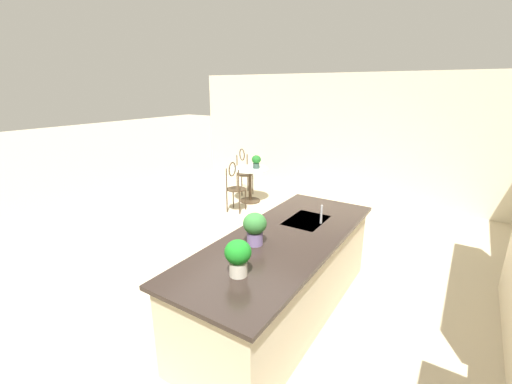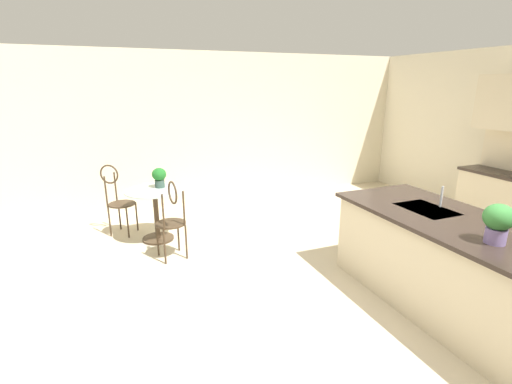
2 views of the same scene
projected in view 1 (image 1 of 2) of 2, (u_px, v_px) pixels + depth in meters
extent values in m
plane|color=beige|center=(236.00, 278.00, 4.41)|extent=(40.00, 40.00, 0.00)
cube|color=beige|center=(348.00, 137.00, 7.43)|extent=(0.12, 7.80, 2.70)
cube|color=beige|center=(283.00, 278.00, 3.60)|extent=(2.70, 0.96, 0.88)
cube|color=#2D231E|center=(284.00, 239.00, 3.46)|extent=(2.80, 1.06, 0.04)
cube|color=#B2B5BA|center=(306.00, 221.00, 3.90)|extent=(0.56, 0.40, 0.03)
cylinder|color=#3D2D1E|center=(250.00, 201.00, 7.36)|extent=(0.44, 0.44, 0.03)
cylinder|color=#3D2D1E|center=(250.00, 185.00, 7.25)|extent=(0.07, 0.07, 0.69)
cylinder|color=#B2C6C1|center=(250.00, 169.00, 7.15)|extent=(0.80, 0.80, 0.01)
cylinder|color=#3D2D1E|center=(253.00, 185.00, 7.80)|extent=(0.03, 0.03, 0.45)
cylinder|color=#3D2D1E|center=(242.00, 186.00, 7.68)|extent=(0.03, 0.03, 0.45)
cylinder|color=#3D2D1E|center=(248.00, 182.00, 8.04)|extent=(0.03, 0.03, 0.45)
cylinder|color=#3D2D1E|center=(237.00, 183.00, 7.92)|extent=(0.03, 0.03, 0.45)
cylinder|color=#3D2D1E|center=(245.00, 174.00, 7.79)|extent=(0.52, 0.52, 0.02)
cylinder|color=#3D2D1E|center=(247.00, 164.00, 7.91)|extent=(0.03, 0.03, 0.45)
cylinder|color=#3D2D1E|center=(237.00, 165.00, 7.80)|extent=(0.03, 0.03, 0.45)
torus|color=#3D2D1E|center=(242.00, 155.00, 7.79)|extent=(0.17, 0.25, 0.28)
cylinder|color=#3D2D1E|center=(233.00, 197.00, 6.91)|extent=(0.03, 0.03, 0.45)
cylinder|color=#3D2D1E|center=(246.00, 199.00, 6.80)|extent=(0.03, 0.03, 0.45)
cylinder|color=#3D2D1E|center=(227.00, 201.00, 6.66)|extent=(0.03, 0.03, 0.45)
cylinder|color=#3D2D1E|center=(240.00, 203.00, 6.56)|extent=(0.03, 0.03, 0.45)
cylinder|color=#3D2D1E|center=(236.00, 189.00, 6.66)|extent=(0.44, 0.44, 0.02)
cylinder|color=#3D2D1E|center=(227.00, 180.00, 6.51)|extent=(0.03, 0.03, 0.45)
cylinder|color=#3D2D1E|center=(239.00, 181.00, 6.42)|extent=(0.03, 0.03, 0.45)
torus|color=#3D2D1E|center=(232.00, 169.00, 6.40)|extent=(0.28, 0.07, 0.28)
cylinder|color=#B2B5BA|center=(321.00, 214.00, 3.77)|extent=(0.02, 0.02, 0.22)
cylinder|color=#385147|center=(256.00, 166.00, 7.17)|extent=(0.14, 0.14, 0.11)
ellipsoid|color=#206925|center=(256.00, 159.00, 7.13)|extent=(0.20, 0.20, 0.18)
cylinder|color=#7A669E|center=(255.00, 238.00, 3.28)|extent=(0.16, 0.16, 0.13)
ellipsoid|color=#337634|center=(255.00, 223.00, 3.24)|extent=(0.23, 0.23, 0.21)
cylinder|color=beige|center=(238.00, 268.00, 2.74)|extent=(0.15, 0.15, 0.12)
ellipsoid|color=#1A8522|center=(238.00, 252.00, 2.70)|extent=(0.22, 0.22, 0.20)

